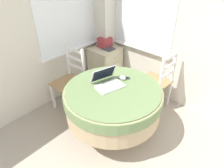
% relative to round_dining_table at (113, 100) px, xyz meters
% --- Properties ---
extents(corner_room_shell, '(4.57, 4.85, 2.55)m').
position_rel_round_dining_table_xyz_m(corner_room_shell, '(0.24, 0.18, 0.72)').
color(corner_room_shell, beige).
rests_on(corner_room_shell, ground_plane).
extents(round_dining_table, '(1.23, 1.23, 0.72)m').
position_rel_round_dining_table_xyz_m(round_dining_table, '(0.00, 0.00, 0.00)').
color(round_dining_table, '#4C3D2D').
rests_on(round_dining_table, ground_plane).
extents(laptop, '(0.41, 0.39, 0.21)m').
position_rel_round_dining_table_xyz_m(laptop, '(0.02, 0.11, 0.22)').
color(laptop, silver).
rests_on(laptop, round_dining_table).
extents(computer_mouse, '(0.07, 0.10, 0.05)m').
position_rel_round_dining_table_xyz_m(computer_mouse, '(0.25, 0.05, 0.20)').
color(computer_mouse, silver).
rests_on(computer_mouse, round_dining_table).
extents(cell_phone, '(0.09, 0.11, 0.01)m').
position_rel_round_dining_table_xyz_m(cell_phone, '(0.30, 0.03, 0.17)').
color(cell_phone, '#2D2D33').
rests_on(cell_phone, round_dining_table).
extents(dining_chair_near_back_window, '(0.46, 0.42, 0.98)m').
position_rel_round_dining_table_xyz_m(dining_chair_near_back_window, '(0.01, 0.89, -0.09)').
color(dining_chair_near_back_window, '#A87F51').
rests_on(dining_chair_near_back_window, ground_plane).
extents(dining_chair_near_right_window, '(0.42, 0.46, 0.98)m').
position_rel_round_dining_table_xyz_m(dining_chair_near_right_window, '(0.88, -0.13, -0.09)').
color(dining_chair_near_right_window, '#A87F51').
rests_on(dining_chair_near_right_window, ground_plane).
extents(corner_cabinet, '(0.52, 0.48, 0.70)m').
position_rel_round_dining_table_xyz_m(corner_cabinet, '(0.91, 0.98, -0.20)').
color(corner_cabinet, beige).
rests_on(corner_cabinet, ground_plane).
extents(storage_box, '(0.21, 0.19, 0.17)m').
position_rel_round_dining_table_xyz_m(storage_box, '(0.94, 1.01, 0.23)').
color(storage_box, '#9E3338').
rests_on(storage_box, corner_cabinet).
extents(book_on_cabinet, '(0.17, 0.19, 0.02)m').
position_rel_round_dining_table_xyz_m(book_on_cabinet, '(0.89, 0.89, 0.16)').
color(book_on_cabinet, '#3F3F44').
rests_on(book_on_cabinet, corner_cabinet).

